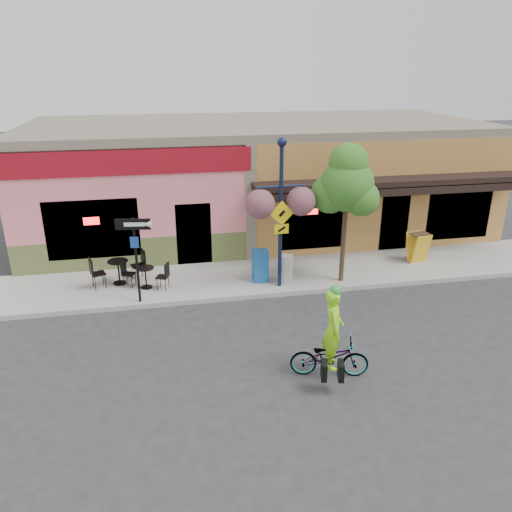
{
  "coord_description": "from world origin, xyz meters",
  "views": [
    {
      "loc": [
        -4.05,
        -12.91,
        6.68
      ],
      "look_at": [
        -1.4,
        0.5,
        1.4
      ],
      "focal_mm": 35.0,
      "sensor_mm": 36.0,
      "label": 1
    }
  ],
  "objects_px": {
    "lamp_post": "(281,215)",
    "street_tree": "(345,214)",
    "building": "(256,176)",
    "one_way_sign": "(137,261)",
    "cyclist_rider": "(333,339)",
    "newspaper_box_blue": "(260,266)",
    "newspaper_box_grey": "(285,269)",
    "bicycle": "(329,357)"
  },
  "relations": [
    {
      "from": "cyclist_rider",
      "to": "newspaper_box_blue",
      "type": "bearing_deg",
      "value": 20.21
    },
    {
      "from": "cyclist_rider",
      "to": "newspaper_box_grey",
      "type": "bearing_deg",
      "value": 11.9
    },
    {
      "from": "bicycle",
      "to": "newspaper_box_grey",
      "type": "relative_size",
      "value": 1.91
    },
    {
      "from": "building",
      "to": "one_way_sign",
      "type": "distance_m",
      "value": 8.38
    },
    {
      "from": "lamp_post",
      "to": "newspaper_box_blue",
      "type": "height_order",
      "value": "lamp_post"
    },
    {
      "from": "one_way_sign",
      "to": "newspaper_box_blue",
      "type": "relative_size",
      "value": 2.45
    },
    {
      "from": "lamp_post",
      "to": "street_tree",
      "type": "height_order",
      "value": "lamp_post"
    },
    {
      "from": "cyclist_rider",
      "to": "building",
      "type": "bearing_deg",
      "value": 11.34
    },
    {
      "from": "lamp_post",
      "to": "street_tree",
      "type": "bearing_deg",
      "value": -2.9
    },
    {
      "from": "street_tree",
      "to": "newspaper_box_grey",
      "type": "bearing_deg",
      "value": 174.75
    },
    {
      "from": "building",
      "to": "newspaper_box_grey",
      "type": "distance_m",
      "value": 6.52
    },
    {
      "from": "cyclist_rider",
      "to": "one_way_sign",
      "type": "distance_m",
      "value": 6.21
    },
    {
      "from": "building",
      "to": "newspaper_box_grey",
      "type": "xyz_separation_m",
      "value": [
        -0.32,
        -6.3,
        -1.64
      ]
    },
    {
      "from": "one_way_sign",
      "to": "newspaper_box_grey",
      "type": "distance_m",
      "value": 4.61
    },
    {
      "from": "building",
      "to": "street_tree",
      "type": "height_order",
      "value": "street_tree"
    },
    {
      "from": "newspaper_box_blue",
      "to": "building",
      "type": "bearing_deg",
      "value": 78.99
    },
    {
      "from": "newspaper_box_grey",
      "to": "lamp_post",
      "type": "bearing_deg",
      "value": -115.28
    },
    {
      "from": "lamp_post",
      "to": "building",
      "type": "bearing_deg",
      "value": 81.31
    },
    {
      "from": "cyclist_rider",
      "to": "newspaper_box_grey",
      "type": "height_order",
      "value": "cyclist_rider"
    },
    {
      "from": "newspaper_box_grey",
      "to": "building",
      "type": "bearing_deg",
      "value": 110.97
    },
    {
      "from": "building",
      "to": "one_way_sign",
      "type": "height_order",
      "value": "building"
    },
    {
      "from": "building",
      "to": "one_way_sign",
      "type": "xyz_separation_m",
      "value": [
        -4.83,
        -6.8,
        -0.82
      ]
    },
    {
      "from": "cyclist_rider",
      "to": "one_way_sign",
      "type": "relative_size",
      "value": 0.74
    },
    {
      "from": "one_way_sign",
      "to": "street_tree",
      "type": "distance_m",
      "value": 6.41
    },
    {
      "from": "cyclist_rider",
      "to": "street_tree",
      "type": "bearing_deg",
      "value": -8.94
    },
    {
      "from": "newspaper_box_blue",
      "to": "cyclist_rider",
      "type": "bearing_deg",
      "value": -84.56
    },
    {
      "from": "lamp_post",
      "to": "newspaper_box_blue",
      "type": "bearing_deg",
      "value": 132.28
    },
    {
      "from": "building",
      "to": "newspaper_box_grey",
      "type": "height_order",
      "value": "building"
    },
    {
      "from": "bicycle",
      "to": "street_tree",
      "type": "height_order",
      "value": "street_tree"
    },
    {
      "from": "cyclist_rider",
      "to": "one_way_sign",
      "type": "height_order",
      "value": "one_way_sign"
    },
    {
      "from": "bicycle",
      "to": "lamp_post",
      "type": "bearing_deg",
      "value": 14.05
    },
    {
      "from": "one_way_sign",
      "to": "newspaper_box_grey",
      "type": "bearing_deg",
      "value": 15.36
    },
    {
      "from": "bicycle",
      "to": "one_way_sign",
      "type": "distance_m",
      "value": 6.23
    },
    {
      "from": "newspaper_box_grey",
      "to": "cyclist_rider",
      "type": "bearing_deg",
      "value": -68.02
    },
    {
      "from": "one_way_sign",
      "to": "newspaper_box_blue",
      "type": "height_order",
      "value": "one_way_sign"
    },
    {
      "from": "building",
      "to": "newspaper_box_blue",
      "type": "bearing_deg",
      "value": -100.05
    },
    {
      "from": "one_way_sign",
      "to": "street_tree",
      "type": "xyz_separation_m",
      "value": [
        6.34,
        0.33,
        0.94
      ]
    },
    {
      "from": "newspaper_box_blue",
      "to": "street_tree",
      "type": "distance_m",
      "value": 3.11
    },
    {
      "from": "cyclist_rider",
      "to": "one_way_sign",
      "type": "xyz_separation_m",
      "value": [
        -4.35,
        4.4,
        0.48
      ]
    },
    {
      "from": "building",
      "to": "cyclist_rider",
      "type": "height_order",
      "value": "building"
    },
    {
      "from": "bicycle",
      "to": "street_tree",
      "type": "distance_m",
      "value": 5.49
    },
    {
      "from": "building",
      "to": "bicycle",
      "type": "relative_size",
      "value": 10.27
    }
  ]
}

